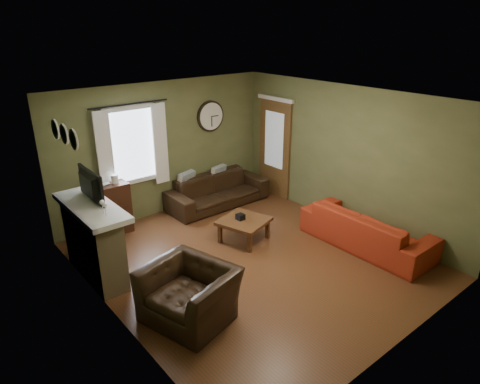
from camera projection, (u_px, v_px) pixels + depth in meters
floor at (251, 260)px, 6.98m from camera, size 4.60×5.20×0.00m
ceiling at (253, 100)px, 6.00m from camera, size 4.60×5.20×0.00m
wall_left at (107, 230)px, 5.13m from camera, size 0.00×5.20×2.60m
wall_right at (346, 157)px, 7.85m from camera, size 0.00×5.20×2.60m
wall_back at (165, 149)px, 8.35m from camera, size 4.60×0.00×2.60m
wall_front at (409, 253)px, 4.63m from camera, size 4.60×0.00×2.60m
fireplace at (94, 244)px, 6.35m from camera, size 0.40×1.40×1.10m
firebox at (108, 254)px, 6.56m from camera, size 0.04×0.60×0.55m
mantel at (91, 207)px, 6.15m from camera, size 0.58×1.60×0.08m
tv at (86, 190)px, 6.19m from camera, size 0.08×0.60×0.35m
tv_screen at (91, 185)px, 6.22m from camera, size 0.02×0.62×0.36m
medallion_left at (74, 139)px, 5.36m from camera, size 0.28×0.28×0.03m
medallion_mid at (64, 134)px, 5.61m from camera, size 0.28×0.28×0.03m
medallion_right at (55, 129)px, 5.86m from camera, size 0.28×0.28×0.03m
window_pane at (131, 145)px, 7.85m from camera, size 1.00×0.02×1.30m
curtain_rod at (129, 104)px, 7.49m from camera, size 0.03×0.03×1.50m
curtain_left at (105, 155)px, 7.47m from camera, size 0.28×0.04×1.55m
curtain_right at (160, 144)px, 8.12m from camera, size 0.28×0.04×1.55m
wall_clock at (211, 116)px, 8.77m from camera, size 0.64×0.06×0.64m
door at (275, 149)px, 9.25m from camera, size 0.05×0.90×2.10m
bookshelf at (108, 211)px, 7.64m from camera, size 0.80×0.34×0.95m
book at (99, 184)px, 7.50m from camera, size 0.17×0.23×0.02m
sofa_brown at (218, 191)px, 8.95m from camera, size 2.17×0.85×0.63m
pillow_left at (186, 182)px, 8.79m from camera, size 0.43×0.23×0.41m
pillow_right at (218, 174)px, 9.21m from camera, size 0.39×0.19×0.38m
sofa_red at (367, 229)px, 7.29m from camera, size 0.89×2.27×0.66m
armchair at (189, 294)px, 5.52m from camera, size 1.23×1.33×0.72m
coffee_table at (244, 230)px, 7.53m from camera, size 0.95×0.95×0.40m
tissue_box at (240, 220)px, 7.47m from camera, size 0.13×0.13×0.10m
wine_glass_a at (105, 209)px, 5.75m from camera, size 0.07×0.07×0.19m
wine_glass_b at (103, 207)px, 5.81m from camera, size 0.07×0.07×0.20m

